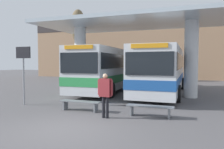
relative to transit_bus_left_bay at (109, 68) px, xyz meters
The scene contains 11 objects.
ground_plane 10.24m from the transit_bus_left_bay, 77.86° to the right, with size 100.00×100.00×0.00m, color #565456.
townhouse_backdrop 14.72m from the transit_bus_left_bay, 81.45° to the left, with size 40.00×0.58×9.38m.
station_canopy 3.52m from the transit_bus_left_bay, 31.10° to the right, with size 12.96×6.08×5.14m.
transit_bus_left_bay is the anchor object (origin of this frame).
transit_bus_center_bay 4.14m from the transit_bus_left_bay, ahead, with size 2.90×10.97×3.20m.
waiting_bench_near_pillar 7.48m from the transit_bus_left_bay, 79.76° to the right, with size 1.97×0.44×0.46m.
waiting_bench_mid_platform 8.65m from the transit_bus_left_bay, 57.82° to the right, with size 1.94×0.44×0.46m.
info_sign_platform 7.28m from the transit_bus_left_bay, 107.56° to the right, with size 0.90×0.09×3.07m.
pedestrian_waiting 8.57m from the transit_bus_left_bay, 70.25° to the right, with size 0.67×0.29×1.80m.
poplar_tree_behind_right 11.79m from the transit_bus_left_bay, 131.57° to the left, with size 1.84×1.84×8.82m.
parked_car_street 14.25m from the transit_bus_left_bay, 126.39° to the left, with size 4.26×2.17×2.19m.
Camera 1 is at (4.00, -6.27, 2.23)m, focal length 35.00 mm.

